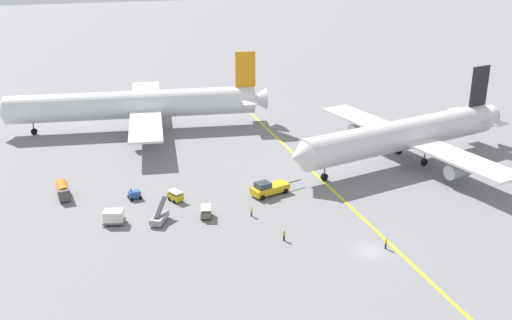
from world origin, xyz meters
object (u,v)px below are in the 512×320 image
Objects in this scene: gse_baggage_cart_trailing at (206,212)px; ground_crew_ramp_agent_by_cones at (386,243)px; gse_gpu_cart_small at (135,194)px; airliner_being_pushed at (402,135)px; gse_container_dolly_flat at (114,217)px; ground_crew_wing_walker_right at (251,211)px; gse_baggage_cart_near_cluster at (175,196)px; gse_belt_loader_portside at (159,217)px; pushback_tug at (269,188)px; gse_fuel_bowser_stubby at (63,190)px; ground_crew_marshaller_foreground at (284,235)px; airliner_at_gate_left at (135,105)px.

gse_baggage_cart_trailing is 27.28m from ground_crew_ramp_agent_by_cones.
ground_crew_ramp_agent_by_cones is (32.23, -25.32, 0.04)m from gse_gpu_cart_small.
airliner_being_pushed is 16.01× the size of gse_baggage_cart_trailing.
gse_container_dolly_flat is at bearing -166.95° from airliner_being_pushed.
gse_gpu_cart_small is 20.05m from ground_crew_wing_walker_right.
gse_baggage_cart_trailing is at bearing 144.54° from ground_crew_ramp_agent_by_cones.
airliner_being_pushed is 15.15× the size of gse_baggage_cart_near_cluster.
ground_crew_wing_walker_right is 0.96× the size of ground_crew_ramp_agent_by_cones.
gse_baggage_cart_near_cluster is (9.95, 5.77, -0.31)m from gse_container_dolly_flat.
gse_belt_loader_portside is at bearing 179.51° from gse_baggage_cart_trailing.
pushback_tug is 25.55m from gse_container_dolly_flat.
gse_fuel_bowser_stubby is at bearing 146.51° from ground_crew_ramp_agent_by_cones.
ground_crew_marshaller_foreground is at bearing -97.91° from pushback_tug.
airliner_being_pushed reaches higher than ground_crew_wing_walker_right.
pushback_tug is 5.70× the size of ground_crew_marshaller_foreground.
pushback_tug reaches higher than gse_baggage_cart_trailing.
ground_crew_ramp_agent_by_cones is 0.96× the size of ground_crew_marshaller_foreground.
airliner_being_pushed is 13.25× the size of gse_container_dolly_flat.
gse_baggage_cart_trailing is at bearing -154.01° from pushback_tug.
gse_baggage_cart_trailing is (-11.53, -5.62, -0.30)m from pushback_tug.
gse_fuel_bowser_stubby is 19.17m from gse_belt_loader_portside.
airliner_being_pushed is 48.62m from gse_belt_loader_portside.
gse_fuel_bowser_stubby is at bearing 143.11° from ground_crew_marshaller_foreground.
gse_belt_loader_portside is 3.07× the size of ground_crew_ramp_agent_by_cones.
gse_baggage_cart_near_cluster reaches higher than ground_crew_ramp_agent_by_cones.
airliner_being_pushed reaches higher than pushback_tug.
gse_baggage_cart_near_cluster is at bearing 141.02° from ground_crew_wing_walker_right.
gse_gpu_cart_small is (-21.55, 3.87, -0.37)m from pushback_tug.
gse_baggage_cart_near_cluster is 34.59m from ground_crew_ramp_agent_by_cones.
gse_container_dolly_flat is 1.52× the size of gse_gpu_cart_small.
gse_baggage_cart_trailing is at bearing -43.48° from gse_gpu_cart_small.
gse_baggage_cart_trailing is at bearing -0.49° from gse_belt_loader_portside.
gse_gpu_cart_small is 0.46× the size of gse_fuel_bowser_stubby.
gse_gpu_cart_small is 1.52× the size of ground_crew_wing_walker_right.
airliner_at_gate_left is 18.44× the size of gse_baggage_cart_near_cluster.
gse_belt_loader_portside reaches higher than gse_container_dolly_flat.
gse_baggage_cart_near_cluster is (3.25, -39.12, -4.58)m from airliner_at_gate_left.
gse_fuel_bowser_stubby is 1.72× the size of gse_baggage_cart_trailing.
gse_fuel_bowser_stubby reaches higher than ground_crew_marshaller_foreground.
gse_baggage_cart_near_cluster is 13.51m from ground_crew_wing_walker_right.
airliner_at_gate_left is 37.13m from gse_gpu_cart_small.
gse_baggage_cart_trailing is at bearing -31.32° from gse_fuel_bowser_stubby.
airliner_being_pushed reaches higher than gse_baggage_cart_trailing.
airliner_being_pushed is at bearing -35.09° from airliner_at_gate_left.
pushback_tug is 12.84m from gse_baggage_cart_trailing.
gse_baggage_cart_near_cluster is 7.99m from gse_baggage_cart_trailing.
ground_crew_marshaller_foreground is (-2.18, -15.66, -0.29)m from pushback_tug.
ground_crew_marshaller_foreground is at bearing -31.63° from gse_belt_loader_portside.
gse_fuel_bowser_stubby is 3.16× the size of ground_crew_ramp_agent_by_cones.
airliner_at_gate_left reaches higher than gse_baggage_cart_near_cluster.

